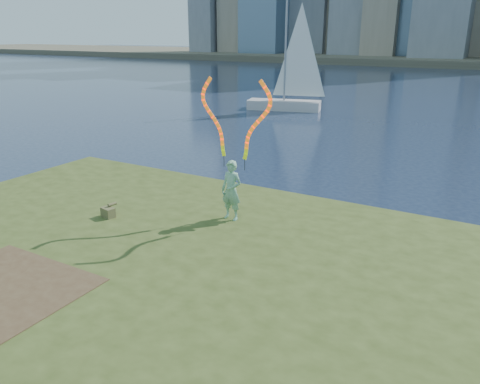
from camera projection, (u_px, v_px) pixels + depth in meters
The scene contains 5 objects.
ground at pixel (185, 285), 10.80m from camera, with size 320.00×320.00×0.00m, color #19253E.
grassy_knoll at pixel (112, 323), 8.80m from camera, with size 20.00×18.00×0.80m.
woman_with_ribbons at pixel (232, 168), 12.08m from camera, with size 2.04×0.41×3.99m.
canvas_bag at pixel (108, 212), 12.60m from camera, with size 0.41×0.46×0.35m.
sailboat at pixel (288, 90), 34.61m from camera, with size 5.74×3.01×8.64m.
Camera 1 is at (5.84, -7.62, 5.53)m, focal length 35.00 mm.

